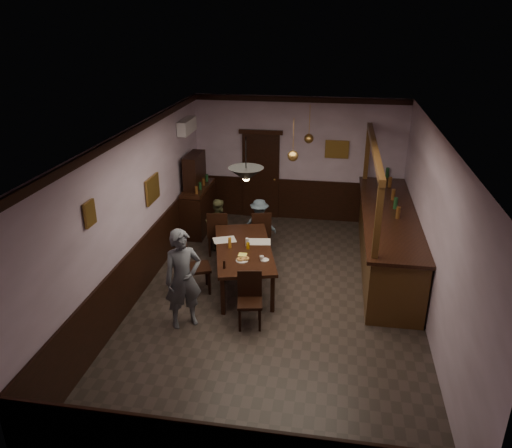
% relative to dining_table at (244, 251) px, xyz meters
% --- Properties ---
extents(room, '(5.01, 8.01, 3.01)m').
position_rel_dining_table_xyz_m(room, '(0.69, -0.54, 0.81)').
color(room, '#2D2621').
rests_on(room, ground).
extents(dining_table, '(1.52, 2.38, 0.75)m').
position_rel_dining_table_xyz_m(dining_table, '(0.00, 0.00, 0.00)').
color(dining_table, black).
rests_on(dining_table, ground).
extents(chair_far_left, '(0.50, 0.50, 0.98)m').
position_rel_dining_table_xyz_m(chair_far_left, '(-0.76, 1.11, -0.15)').
color(chair_far_left, black).
rests_on(chair_far_left, ground).
extents(chair_far_right, '(0.50, 0.50, 0.95)m').
position_rel_dining_table_xyz_m(chair_far_right, '(0.11, 1.34, -0.16)').
color(chair_far_right, black).
rests_on(chair_far_right, ground).
extents(chair_near, '(0.46, 0.46, 0.92)m').
position_rel_dining_table_xyz_m(chair_near, '(0.34, -1.28, -0.18)').
color(chair_near, black).
rests_on(chair_near, ground).
extents(chair_side, '(0.58, 0.58, 1.03)m').
position_rel_dining_table_xyz_m(chair_side, '(-0.85, -0.44, -0.12)').
color(chair_side, black).
rests_on(chair_side, ground).
extents(person_standing, '(0.73, 0.67, 1.68)m').
position_rel_dining_table_xyz_m(person_standing, '(-0.70, -1.48, 0.15)').
color(person_standing, '#595D66').
rests_on(person_standing, ground).
extents(person_seated_left, '(0.58, 0.47, 1.15)m').
position_rel_dining_table_xyz_m(person_seated_left, '(-0.83, 1.39, -0.11)').
color(person_seated_left, brown).
rests_on(person_seated_left, ground).
extents(person_seated_right, '(0.73, 0.43, 1.11)m').
position_rel_dining_table_xyz_m(person_seated_right, '(0.04, 1.61, -0.13)').
color(person_seated_right, slate).
rests_on(person_seated_right, ground).
extents(newspaper_left, '(0.50, 0.44, 0.01)m').
position_rel_dining_table_xyz_m(newspaper_left, '(-0.42, 0.26, 0.07)').
color(newspaper_left, silver).
rests_on(newspaper_left, dining_table).
extents(newspaper_right, '(0.46, 0.36, 0.01)m').
position_rel_dining_table_xyz_m(newspaper_right, '(0.25, 0.28, 0.07)').
color(newspaper_right, silver).
rests_on(newspaper_right, dining_table).
extents(napkin, '(0.18, 0.18, 0.00)m').
position_rel_dining_table_xyz_m(napkin, '(0.04, -0.30, 0.07)').
color(napkin, '#FEF25D').
rests_on(napkin, dining_table).
extents(saucer, '(0.15, 0.15, 0.01)m').
position_rel_dining_table_xyz_m(saucer, '(0.46, -0.45, 0.07)').
color(saucer, white).
rests_on(saucer, dining_table).
extents(coffee_cup, '(0.10, 0.10, 0.07)m').
position_rel_dining_table_xyz_m(coffee_cup, '(0.41, -0.47, 0.11)').
color(coffee_cup, white).
rests_on(coffee_cup, saucer).
extents(pastry_plate, '(0.22, 0.22, 0.01)m').
position_rel_dining_table_xyz_m(pastry_plate, '(0.07, -0.53, 0.07)').
color(pastry_plate, white).
rests_on(pastry_plate, dining_table).
extents(pastry_ring_a, '(0.13, 0.13, 0.04)m').
position_rel_dining_table_xyz_m(pastry_ring_a, '(0.04, -0.54, 0.10)').
color(pastry_ring_a, '#C68C47').
rests_on(pastry_ring_a, pastry_plate).
extents(pastry_ring_b, '(0.13, 0.13, 0.04)m').
position_rel_dining_table_xyz_m(pastry_ring_b, '(0.13, -0.50, 0.10)').
color(pastry_ring_b, '#C68C47').
rests_on(pastry_ring_b, pastry_plate).
extents(soda_can, '(0.07, 0.07, 0.12)m').
position_rel_dining_table_xyz_m(soda_can, '(0.09, -0.04, 0.12)').
color(soda_can, '#F0B014').
rests_on(soda_can, dining_table).
extents(beer_glass, '(0.06, 0.06, 0.20)m').
position_rel_dining_table_xyz_m(beer_glass, '(-0.25, -0.06, 0.16)').
color(beer_glass, '#BF721E').
rests_on(beer_glass, dining_table).
extents(water_glass, '(0.06, 0.06, 0.15)m').
position_rel_dining_table_xyz_m(water_glass, '(0.05, 0.09, 0.14)').
color(water_glass, silver).
rests_on(water_glass, dining_table).
extents(pepper_mill, '(0.04, 0.04, 0.14)m').
position_rel_dining_table_xyz_m(pepper_mill, '(-0.17, -0.85, 0.13)').
color(pepper_mill, black).
rests_on(pepper_mill, dining_table).
extents(sideboard, '(0.50, 1.39, 1.83)m').
position_rel_dining_table_xyz_m(sideboard, '(-1.52, 2.33, 0.05)').
color(sideboard, black).
rests_on(sideboard, ground).
extents(bar_counter, '(1.03, 4.44, 2.49)m').
position_rel_dining_table_xyz_m(bar_counter, '(2.68, 1.12, -0.06)').
color(bar_counter, '#432912').
rests_on(bar_counter, ground).
extents(door_back, '(0.90, 0.06, 2.10)m').
position_rel_dining_table_xyz_m(door_back, '(-0.21, 3.41, 0.36)').
color(door_back, black).
rests_on(door_back, ground).
extents(ac_unit, '(0.20, 0.85, 0.30)m').
position_rel_dining_table_xyz_m(ac_unit, '(-1.69, 2.36, 1.76)').
color(ac_unit, white).
rests_on(ac_unit, ground).
extents(picture_left_small, '(0.04, 0.28, 0.36)m').
position_rel_dining_table_xyz_m(picture_left_small, '(-1.77, -2.14, 1.46)').
color(picture_left_small, olive).
rests_on(picture_left_small, ground).
extents(picture_left_large, '(0.04, 0.62, 0.48)m').
position_rel_dining_table_xyz_m(picture_left_large, '(-1.77, 0.26, 1.01)').
color(picture_left_large, olive).
rests_on(picture_left_large, ground).
extents(picture_back, '(0.55, 0.04, 0.42)m').
position_rel_dining_table_xyz_m(picture_back, '(1.59, 3.42, 1.11)').
color(picture_back, olive).
rests_on(picture_back, ground).
extents(pendant_iron, '(0.56, 0.56, 0.71)m').
position_rel_dining_table_xyz_m(pendant_iron, '(0.20, -0.77, 1.72)').
color(pendant_iron, black).
rests_on(pendant_iron, ground).
extents(pendant_brass_mid, '(0.20, 0.20, 0.81)m').
position_rel_dining_table_xyz_m(pendant_brass_mid, '(0.79, 0.82, 1.61)').
color(pendant_brass_mid, '#BF8C3F').
rests_on(pendant_brass_mid, ground).
extents(pendant_brass_far, '(0.20, 0.20, 0.81)m').
position_rel_dining_table_xyz_m(pendant_brass_far, '(0.99, 2.26, 1.61)').
color(pendant_brass_far, '#BF8C3F').
rests_on(pendant_brass_far, ground).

